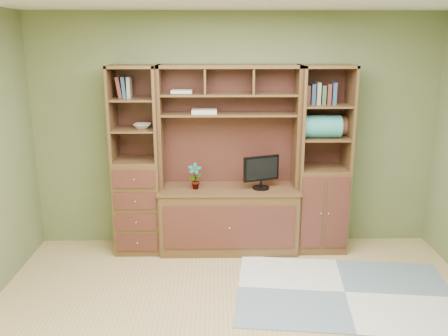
{
  "coord_description": "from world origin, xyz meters",
  "views": [
    {
      "loc": [
        -0.21,
        -3.22,
        2.3
      ],
      "look_at": [
        -0.14,
        1.2,
        1.1
      ],
      "focal_mm": 38.0,
      "sensor_mm": 36.0,
      "label": 1
    }
  ],
  "objects_px": {
    "center_hutch": "(229,162)",
    "left_tower": "(137,161)",
    "right_tower": "(323,160)",
    "monitor": "(261,166)"
  },
  "relations": [
    {
      "from": "center_hutch",
      "to": "left_tower",
      "type": "height_order",
      "value": "same"
    },
    {
      "from": "right_tower",
      "to": "monitor",
      "type": "xyz_separation_m",
      "value": [
        -0.68,
        -0.07,
        -0.04
      ]
    },
    {
      "from": "monitor",
      "to": "left_tower",
      "type": "bearing_deg",
      "value": 156.05
    },
    {
      "from": "right_tower",
      "to": "monitor",
      "type": "bearing_deg",
      "value": -173.68
    },
    {
      "from": "left_tower",
      "to": "right_tower",
      "type": "relative_size",
      "value": 1.0
    },
    {
      "from": "left_tower",
      "to": "right_tower",
      "type": "bearing_deg",
      "value": 0.0
    },
    {
      "from": "right_tower",
      "to": "center_hutch",
      "type": "bearing_deg",
      "value": -177.77
    },
    {
      "from": "center_hutch",
      "to": "right_tower",
      "type": "height_order",
      "value": "same"
    },
    {
      "from": "left_tower",
      "to": "right_tower",
      "type": "distance_m",
      "value": 2.02
    },
    {
      "from": "right_tower",
      "to": "monitor",
      "type": "distance_m",
      "value": 0.68
    }
  ]
}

